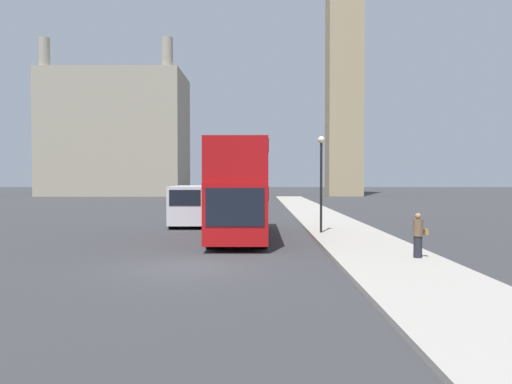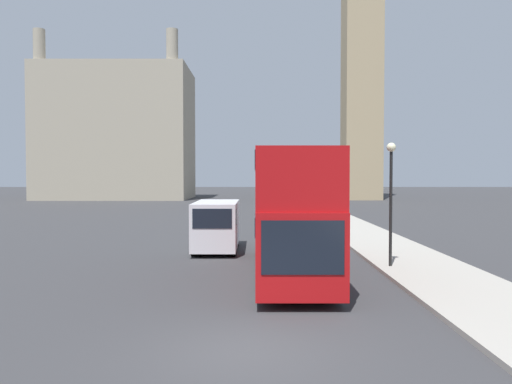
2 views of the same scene
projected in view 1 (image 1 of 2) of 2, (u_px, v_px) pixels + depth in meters
The scene contains 8 objects.
ground_plane at pixel (185, 267), 16.21m from camera, with size 300.00×300.00×0.00m, color #333335.
sidewalk_strip at pixel (398, 265), 16.17m from camera, with size 3.81×120.00×0.15m.
clock_tower at pixel (344, 12), 81.80m from camera, with size 6.00×6.17×58.78m.
building_block_distant at pixel (117, 135), 85.46m from camera, with size 23.02×14.33×25.22m.
red_double_decker_bus at pixel (240, 186), 24.29m from camera, with size 2.59×10.72×4.55m.
white_van at pixel (191, 205), 30.17m from camera, with size 2.10×5.03×2.43m.
pedestrian at pixel (418, 235), 17.22m from camera, with size 0.50×0.34×1.55m.
street_lamp at pixel (321, 168), 25.18m from camera, with size 0.36×0.36×4.87m.
Camera 1 is at (2.39, -16.12, 2.89)m, focal length 35.00 mm.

